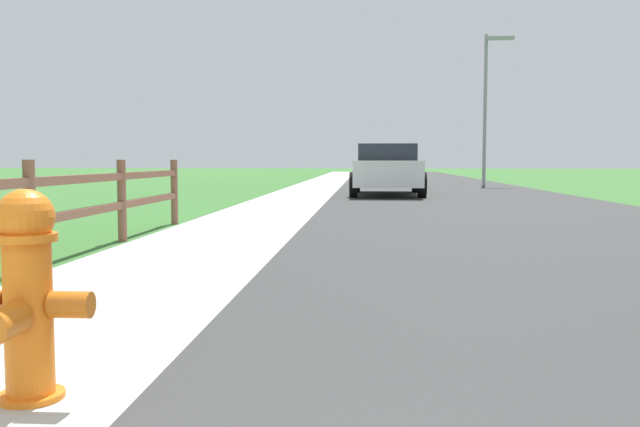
% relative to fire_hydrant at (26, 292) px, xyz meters
% --- Properties ---
extents(ground_plane, '(120.00, 120.00, 0.00)m').
position_rel_fire_hydrant_xyz_m(ground_plane, '(0.45, 23.02, -0.47)').
color(ground_plane, '#376B2D').
extents(road_asphalt, '(7.00, 66.00, 0.01)m').
position_rel_fire_hydrant_xyz_m(road_asphalt, '(3.95, 25.02, -0.47)').
color(road_asphalt, '#333333').
rests_on(road_asphalt, ground).
extents(curb_concrete, '(6.00, 66.00, 0.01)m').
position_rel_fire_hydrant_xyz_m(curb_concrete, '(-2.55, 25.02, -0.47)').
color(curb_concrete, '#A8ADA6').
rests_on(curb_concrete, ground).
extents(grass_verge, '(5.00, 66.00, 0.00)m').
position_rel_fire_hydrant_xyz_m(grass_verge, '(-4.05, 25.02, -0.47)').
color(grass_verge, '#376B2D').
rests_on(grass_verge, ground).
extents(fire_hydrant, '(0.55, 0.45, 0.91)m').
position_rel_fire_hydrant_xyz_m(fire_hydrant, '(0.00, 0.00, 0.00)').
color(fire_hydrant, orange).
rests_on(fire_hydrant, ground).
extents(rail_fence, '(0.11, 9.64, 1.04)m').
position_rel_fire_hydrant_xyz_m(rail_fence, '(-1.63, 3.30, 0.13)').
color(rail_fence, brown).
rests_on(rail_fence, ground).
extents(parked_suv_white, '(2.14, 4.91, 1.49)m').
position_rel_fire_hydrant_xyz_m(parked_suv_white, '(2.04, 17.81, 0.30)').
color(parked_suv_white, white).
rests_on(parked_suv_white, ground).
extents(street_lamp, '(1.17, 0.20, 6.04)m').
position_rel_fire_hydrant_xyz_m(street_lamp, '(6.31, 25.80, 3.14)').
color(street_lamp, gray).
rests_on(street_lamp, ground).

